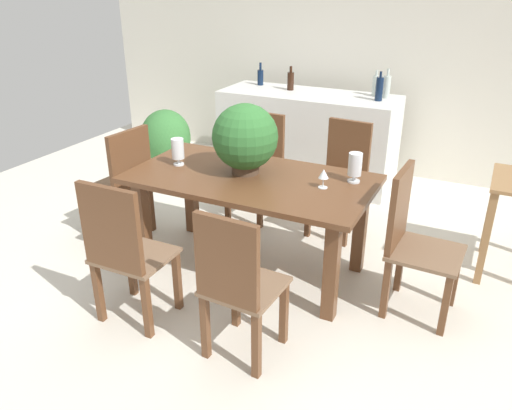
# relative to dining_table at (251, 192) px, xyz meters

# --- Properties ---
(ground_plane) EXTENTS (7.04, 7.04, 0.00)m
(ground_plane) POSITION_rel_dining_table_xyz_m (0.00, -0.00, -0.64)
(ground_plane) COLOR silver
(back_wall) EXTENTS (6.40, 0.10, 2.60)m
(back_wall) POSITION_rel_dining_table_xyz_m (0.00, 2.60, 0.66)
(back_wall) COLOR beige
(back_wall) RESTS_ON ground
(dining_table) EXTENTS (1.75, 0.93, 0.76)m
(dining_table) POSITION_rel_dining_table_xyz_m (0.00, 0.00, 0.00)
(dining_table) COLOR brown
(dining_table) RESTS_ON ground
(chair_near_left) EXTENTS (0.46, 0.41, 0.99)m
(chair_near_left) POSITION_rel_dining_table_xyz_m (-0.39, -0.95, -0.09)
(chair_near_left) COLOR brown
(chair_near_left) RESTS_ON ground
(chair_head_end) EXTENTS (0.47, 0.51, 0.97)m
(chair_head_end) POSITION_rel_dining_table_xyz_m (-1.17, -0.01, -0.10)
(chair_head_end) COLOR brown
(chair_head_end) RESTS_ON ground
(chair_far_right) EXTENTS (0.45, 0.49, 0.96)m
(chair_far_right) POSITION_rel_dining_table_xyz_m (0.40, 0.96, -0.11)
(chair_far_right) COLOR brown
(chair_far_right) RESTS_ON ground
(chair_foot_end) EXTENTS (0.47, 0.46, 0.99)m
(chair_foot_end) POSITION_rel_dining_table_xyz_m (1.16, 0.00, -0.10)
(chair_foot_end) COLOR brown
(chair_foot_end) RESTS_ON ground
(chair_near_right) EXTENTS (0.44, 0.44, 0.96)m
(chair_near_right) POSITION_rel_dining_table_xyz_m (0.39, -0.95, -0.11)
(chair_near_right) COLOR brown
(chair_near_right) RESTS_ON ground
(chair_far_left) EXTENTS (0.43, 0.49, 0.94)m
(chair_far_left) POSITION_rel_dining_table_xyz_m (-0.39, 0.96, -0.13)
(chair_far_left) COLOR brown
(chair_far_left) RESTS_ON ground
(flower_centerpiece) EXTENTS (0.47, 0.47, 0.51)m
(flower_centerpiece) POSITION_rel_dining_table_xyz_m (-0.07, 0.05, 0.38)
(flower_centerpiece) COLOR #4C3828
(flower_centerpiece) RESTS_ON dining_table
(crystal_vase_left) EXTENTS (0.10, 0.10, 0.21)m
(crystal_vase_left) POSITION_rel_dining_table_xyz_m (0.70, 0.23, 0.24)
(crystal_vase_left) COLOR silver
(crystal_vase_left) RESTS_ON dining_table
(crystal_vase_center_near) EXTENTS (0.09, 0.09, 0.21)m
(crystal_vase_center_near) POSITION_rel_dining_table_xyz_m (-0.60, -0.02, 0.24)
(crystal_vase_center_near) COLOR silver
(crystal_vase_center_near) RESTS_ON dining_table
(wine_glass) EXTENTS (0.07, 0.07, 0.14)m
(wine_glass) POSITION_rel_dining_table_xyz_m (0.54, 0.03, 0.21)
(wine_glass) COLOR silver
(wine_glass) RESTS_ON dining_table
(kitchen_counter) EXTENTS (1.86, 0.69, 0.95)m
(kitchen_counter) POSITION_rel_dining_table_xyz_m (-0.30, 1.95, -0.17)
(kitchen_counter) COLOR silver
(kitchen_counter) RESTS_ON ground
(wine_bottle_clear) EXTENTS (0.07, 0.07, 0.29)m
(wine_bottle_clear) POSITION_rel_dining_table_xyz_m (0.47, 2.09, 0.42)
(wine_bottle_clear) COLOR #B2BFB7
(wine_bottle_clear) RESTS_ON kitchen_counter
(wine_bottle_dark) EXTENTS (0.07, 0.07, 0.26)m
(wine_bottle_dark) POSITION_rel_dining_table_xyz_m (0.34, 2.15, 0.41)
(wine_bottle_dark) COLOR #B2BFB7
(wine_bottle_dark) RESTS_ON kitchen_counter
(wine_bottle_amber) EXTENTS (0.07, 0.07, 0.25)m
(wine_bottle_amber) POSITION_rel_dining_table_xyz_m (-0.95, 2.13, 0.40)
(wine_bottle_amber) COLOR #0F1E38
(wine_bottle_amber) RESTS_ON kitchen_counter
(wine_bottle_tall) EXTENTS (0.07, 0.07, 0.28)m
(wine_bottle_tall) POSITION_rel_dining_table_xyz_m (0.43, 1.95, 0.43)
(wine_bottle_tall) COLOR #0F1E38
(wine_bottle_tall) RESTS_ON kitchen_counter
(wine_bottle_green) EXTENTS (0.07, 0.07, 0.25)m
(wine_bottle_green) POSITION_rel_dining_table_xyz_m (-0.54, 2.03, 0.41)
(wine_bottle_green) COLOR black
(wine_bottle_green) RESTS_ON kitchen_counter
(potted_plant_floor) EXTENTS (0.56, 0.56, 0.72)m
(potted_plant_floor) POSITION_rel_dining_table_xyz_m (-1.81, 1.46, -0.24)
(potted_plant_floor) COLOR #423D38
(potted_plant_floor) RESTS_ON ground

